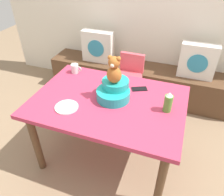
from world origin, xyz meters
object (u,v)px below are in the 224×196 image
pillow_floral_right (198,61)px  dining_table (108,108)px  pillow_floral_left (98,47)px  infant_seat_teal (114,91)px  cell_phone (139,89)px  dinner_plate_far (112,81)px  dinner_plate_near (67,107)px  coffee_mug (75,69)px  ketchup_bottle (168,102)px  highchair (129,78)px  teddy_bear (114,70)px

pillow_floral_right → dining_table: 1.41m
pillow_floral_right → pillow_floral_left: bearing=180.0°
infant_seat_teal → cell_phone: 0.29m
dining_table → infant_seat_teal: (0.04, 0.05, 0.17)m
infant_seat_teal → dinner_plate_far: bearing=114.4°
pillow_floral_left → dinner_plate_far: bearing=-59.3°
infant_seat_teal → dinner_plate_near: size_ratio=1.65×
coffee_mug → dinner_plate_near: coffee_mug is taller
ketchup_bottle → cell_phone: bearing=141.3°
pillow_floral_left → highchair: 0.73m
dinner_plate_near → cell_phone: 0.71m
infant_seat_teal → dinner_plate_far: (-0.12, 0.25, -0.07)m
pillow_floral_right → dinner_plate_near: pillow_floral_right is taller
pillow_floral_right → teddy_bear: (-0.70, -1.15, 0.34)m
cell_phone → infant_seat_teal: bearing=113.0°
ketchup_bottle → dinner_plate_far: bearing=154.6°
pillow_floral_left → cell_phone: pillow_floral_left is taller
pillow_floral_left → coffee_mug: (0.11, -0.86, 0.11)m
dinner_plate_near → dinner_plate_far: same height
coffee_mug → dinner_plate_far: bearing=-5.0°
highchair → dining_table: bearing=-87.7°
ketchup_bottle → cell_phone: 0.39m
infant_seat_teal → dining_table: bearing=-124.9°
ketchup_bottle → dinner_plate_near: (-0.81, -0.25, -0.08)m
pillow_floral_left → infant_seat_teal: (0.65, -1.15, 0.13)m
teddy_bear → cell_phone: teddy_bear is taller
dining_table → dinner_plate_near: bearing=-142.3°
highchair → teddy_bear: 0.89m
pillow_floral_right → highchair: (-0.76, -0.42, -0.16)m
ketchup_bottle → pillow_floral_left: bearing=133.7°
ketchup_bottle → dinner_plate_near: size_ratio=0.92×
pillow_floral_left → dinner_plate_far: 1.05m
dining_table → coffee_mug: bearing=145.9°
pillow_floral_right → infant_seat_teal: same height
dining_table → dinner_plate_far: 0.33m
pillow_floral_left → ketchup_bottle: 1.64m
highchair → infant_seat_teal: (0.07, -0.74, 0.29)m
highchair → dinner_plate_near: 1.07m
dinner_plate_far → ketchup_bottle: bearing=-25.4°
highchair → coffee_mug: coffee_mug is taller
pillow_floral_left → cell_phone: size_ratio=3.06×
highchair → dinner_plate_far: 0.53m
dinner_plate_near → coffee_mug: bearing=110.5°
pillow_floral_left → highchair: pillow_floral_left is taller
teddy_bear → ketchup_bottle: bearing=-3.3°
coffee_mug → cell_phone: size_ratio=0.83×
teddy_bear → coffee_mug: size_ratio=2.08×
highchair → infant_seat_teal: infant_seat_teal is taller
dinner_plate_far → dinner_plate_near: bearing=-111.9°
dinner_plate_far → teddy_bear: bearing=-65.6°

